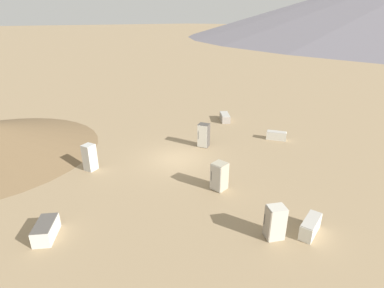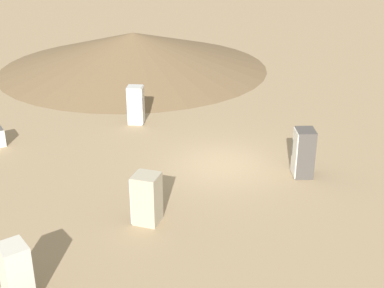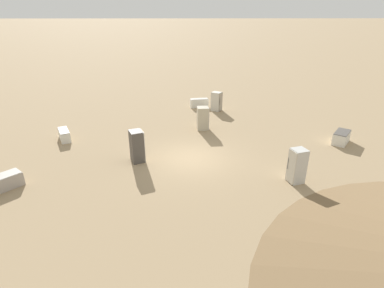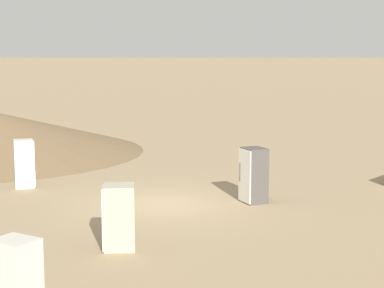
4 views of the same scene
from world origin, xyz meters
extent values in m
plane|color=#9E8460|center=(0.00, 0.00, 0.00)|extent=(1000.00, 1000.00, 0.00)
cube|color=silver|center=(1.10, 10.00, 0.36)|extent=(1.61, 0.76, 0.72)
cube|color=#BCB7AD|center=(1.10, 10.00, 0.74)|extent=(1.55, 0.73, 0.04)
cube|color=silver|center=(9.52, 1.77, 0.36)|extent=(1.56, 1.66, 0.71)
cube|color=#56514C|center=(9.52, 1.77, 0.73)|extent=(1.49, 1.59, 0.04)
cube|color=silver|center=(4.94, -2.79, 0.86)|extent=(0.80, 0.79, 1.72)
cube|color=beige|center=(4.61, -2.89, 0.86)|extent=(0.20, 0.60, 1.66)
cylinder|color=#2D2D2D|center=(4.52, -2.68, 0.95)|extent=(0.02, 0.02, 0.60)
cube|color=silver|center=(-8.08, 3.04, 0.32)|extent=(1.19, 1.63, 0.64)
cube|color=#BCB7AD|center=(-8.08, 3.04, 0.66)|extent=(1.14, 1.56, 0.04)
cube|color=#B2A88E|center=(0.97, 4.60, 0.80)|extent=(0.78, 0.78, 1.61)
cube|color=#BCB7AD|center=(1.37, 4.61, 0.80)|extent=(0.07, 0.72, 1.54)
cylinder|color=#2D2D2D|center=(1.41, 4.35, 0.88)|extent=(0.02, 0.02, 0.56)
cube|color=#4C4742|center=(-2.99, -0.22, 0.89)|extent=(0.89, 0.97, 1.78)
cube|color=silver|center=(-2.67, -0.09, 0.89)|extent=(0.32, 0.72, 1.71)
cylinder|color=#2D2D2D|center=(-2.54, -0.33, 0.98)|extent=(0.02, 0.02, 0.62)
cube|color=beige|center=(2.46, 8.98, 0.78)|extent=(0.97, 0.94, 1.57)
cube|color=gray|center=(2.79, 8.76, 0.78)|extent=(0.37, 0.53, 1.51)
cylinder|color=#2D2D2D|center=(2.70, 8.56, 0.86)|extent=(0.02, 0.02, 0.55)
camera|label=1|loc=(12.66, 13.87, 8.96)|focal=28.00mm
camera|label=2|loc=(-5.24, 17.45, 8.91)|focal=50.00mm
camera|label=3|loc=(-0.63, -15.19, 7.53)|focal=28.00mm
camera|label=4|loc=(-0.26, 19.96, 4.83)|focal=60.00mm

